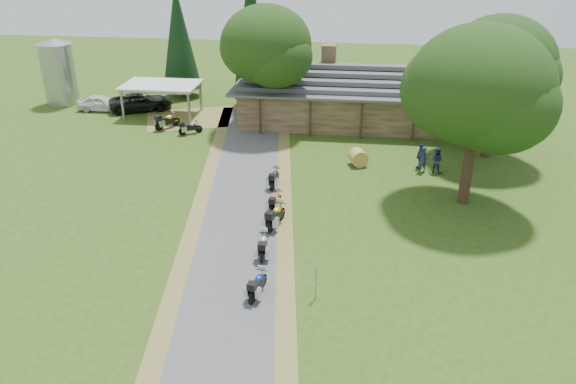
# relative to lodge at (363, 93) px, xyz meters

# --- Properties ---
(ground) EXTENTS (120.00, 120.00, 0.00)m
(ground) POSITION_rel_lodge_xyz_m (-6.00, -24.00, -2.45)
(ground) COLOR #2E4914
(ground) RESTS_ON ground
(driveway) EXTENTS (51.95, 51.95, 0.00)m
(driveway) POSITION_rel_lodge_xyz_m (-6.50, -20.00, -2.45)
(driveway) COLOR #4E4E50
(driveway) RESTS_ON ground
(lodge) EXTENTS (21.40, 9.40, 4.90)m
(lodge) POSITION_rel_lodge_xyz_m (0.00, 0.00, 0.00)
(lodge) COLOR brown
(lodge) RESTS_ON ground
(silo) EXTENTS (3.24, 3.24, 6.02)m
(silo) POSITION_rel_lodge_xyz_m (-28.02, 1.78, 0.56)
(silo) COLOR gray
(silo) RESTS_ON ground
(carport) EXTENTS (6.53, 4.37, 2.82)m
(carport) POSITION_rel_lodge_xyz_m (-17.38, -0.63, -1.04)
(carport) COLOR silver
(carport) RESTS_ON ground
(car_white_sedan) EXTENTS (2.35, 5.43, 1.80)m
(car_white_sedan) POSITION_rel_lodge_xyz_m (-23.41, -0.04, -1.55)
(car_white_sedan) COLOR silver
(car_white_sedan) RESTS_ON ground
(car_dark_suv) EXTENTS (4.83, 6.56, 2.31)m
(car_dark_suv) POSITION_rel_lodge_xyz_m (-19.89, 0.58, -1.29)
(car_dark_suv) COLOR black
(car_dark_suv) RESTS_ON ground
(motorcycle_row_a) EXTENTS (0.90, 1.85, 1.21)m
(motorcycle_row_a) POSITION_rel_lodge_xyz_m (-4.33, -26.03, -1.84)
(motorcycle_row_a) COLOR #14239C
(motorcycle_row_a) RESTS_ON ground
(motorcycle_row_b) EXTENTS (0.72, 1.86, 1.25)m
(motorcycle_row_b) POSITION_rel_lodge_xyz_m (-4.66, -22.64, -1.83)
(motorcycle_row_b) COLOR #A8AAAF
(motorcycle_row_b) RESTS_ON ground
(motorcycle_row_c) EXTENTS (1.18, 2.20, 1.43)m
(motorcycle_row_c) POSITION_rel_lodge_xyz_m (-4.49, -19.55, -1.73)
(motorcycle_row_c) COLOR gold
(motorcycle_row_c) RESTS_ON ground
(motorcycle_row_d) EXTENTS (0.80, 1.84, 1.22)m
(motorcycle_row_d) POSITION_rel_lodge_xyz_m (-4.79, -17.56, -1.84)
(motorcycle_row_d) COLOR #D7450B
(motorcycle_row_d) RESTS_ON ground
(motorcycle_row_e) EXTENTS (0.73, 1.90, 1.27)m
(motorcycle_row_e) POSITION_rel_lodge_xyz_m (-5.36, -14.26, -1.81)
(motorcycle_row_e) COLOR black
(motorcycle_row_e) RESTS_ON ground
(motorcycle_carport_a) EXTENTS (1.82, 2.11, 1.45)m
(motorcycle_carport_a) POSITION_rel_lodge_xyz_m (-15.86, -4.10, -1.73)
(motorcycle_carport_a) COLOR yellow
(motorcycle_carport_a) RESTS_ON ground
(motorcycle_carport_b) EXTENTS (1.77, 1.47, 1.20)m
(motorcycle_carport_b) POSITION_rel_lodge_xyz_m (-13.60, -5.16, -1.85)
(motorcycle_carport_b) COLOR slate
(motorcycle_carport_b) RESTS_ON ground
(person_a) EXTENTS (0.74, 0.66, 2.17)m
(person_a) POSITION_rel_lodge_xyz_m (4.22, -10.68, -1.37)
(person_a) COLOR #283251
(person_a) RESTS_ON ground
(person_b) EXTENTS (0.74, 0.69, 2.12)m
(person_b) POSITION_rel_lodge_xyz_m (5.16, -10.66, -1.39)
(person_b) COLOR #283251
(person_b) RESTS_ON ground
(person_c) EXTENTS (0.70, 0.74, 2.11)m
(person_c) POSITION_rel_lodge_xyz_m (4.15, -9.98, -1.40)
(person_c) COLOR #283251
(person_c) RESTS_ON ground
(hay_bale) EXTENTS (1.44, 1.38, 1.16)m
(hay_bale) POSITION_rel_lodge_xyz_m (-0.10, -10.07, -1.87)
(hay_bale) COLOR #A2893B
(hay_bale) RESTS_ON ground
(sign_post) EXTENTS (0.33, 0.06, 1.83)m
(sign_post) POSITION_rel_lodge_xyz_m (-1.72, -26.03, -1.53)
(sign_post) COLOR gray
(sign_post) RESTS_ON ground
(oak_lodge_left) EXTENTS (7.10, 7.10, 11.19)m
(oak_lodge_left) POSITION_rel_lodge_xyz_m (-7.64, -3.26, 3.14)
(oak_lodge_left) COLOR #183610
(oak_lodge_left) RESTS_ON ground
(oak_lodge_right) EXTENTS (7.34, 7.34, 11.12)m
(oak_lodge_right) POSITION_rel_lodge_xyz_m (9.07, -7.14, 3.11)
(oak_lodge_right) COLOR #183610
(oak_lodge_right) RESTS_ON ground
(oak_driveway) EXTENTS (8.04, 8.04, 11.58)m
(oak_driveway) POSITION_rel_lodge_xyz_m (6.32, -15.07, 3.34)
(oak_driveway) COLOR #183610
(oak_driveway) RESTS_ON ground
(cedar_near) EXTENTS (3.62, 3.62, 12.59)m
(cedar_near) POSITION_rel_lodge_xyz_m (-10.00, 3.08, 3.85)
(cedar_near) COLOR black
(cedar_near) RESTS_ON ground
(cedar_far) EXTENTS (3.70, 3.70, 10.61)m
(cedar_far) POSITION_rel_lodge_xyz_m (-17.46, 5.51, 2.85)
(cedar_far) COLOR black
(cedar_far) RESTS_ON ground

